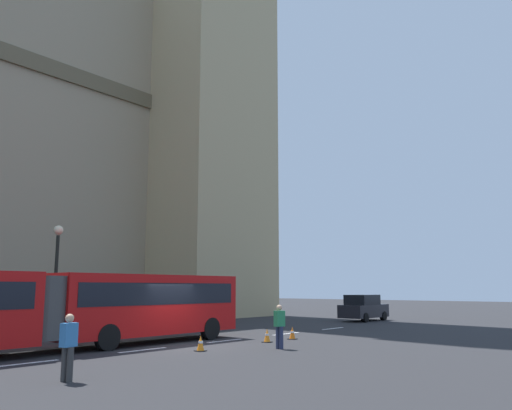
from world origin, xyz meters
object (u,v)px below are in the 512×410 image
Objects in this scene: traffic_cone_east at (292,333)px; traffic_cone_west at (201,343)px; street_lamp at (56,273)px; pedestrian_by_kerb at (279,325)px; pedestrian_near_cones at (68,345)px; traffic_cone_middle at (267,336)px; articulated_bus at (38,305)px; sedan_lead at (364,308)px.

traffic_cone_west is at bearing -179.88° from traffic_cone_east.
street_lamp is 11.14m from pedestrian_by_kerb.
street_lamp reaches higher than pedestrian_near_cones.
pedestrian_by_kerb is at bearing 0.96° from pedestrian_near_cones.
pedestrian_by_kerb is (9.15, 0.15, 0.00)m from pedestrian_near_cones.
pedestrian_by_kerb is at bearing -130.55° from traffic_cone_middle.
traffic_cone_middle is 10.30m from street_lamp.
traffic_cone_east is 0.34× the size of pedestrian_by_kerb.
pedestrian_near_cones reaches higher than traffic_cone_east.
articulated_bus is 11.08× the size of pedestrian_by_kerb.
articulated_bus is 9.45m from traffic_cone_middle.
articulated_bus reaches higher than sedan_lead.
street_lamp is (-7.15, 8.42, 2.77)m from traffic_cone_east.
pedestrian_by_kerb reaches higher than traffic_cone_east.
pedestrian_near_cones is at bearing -179.04° from pedestrian_by_kerb.
traffic_cone_west is 1.00× the size of traffic_cone_middle.
traffic_cone_middle is at bearing 0.95° from traffic_cone_west.
articulated_bus reaches higher than traffic_cone_east.
pedestrian_near_cones reaches higher than traffic_cone_west.
sedan_lead is at bearing -11.85° from street_lamp.
articulated_bus is 11.12m from traffic_cone_east.
traffic_cone_west is 7.01m from pedestrian_near_cones.
sedan_lead reaches higher than pedestrian_near_cones.
articulated_bus is 24.60m from sedan_lead.
traffic_cone_middle is 1.81m from traffic_cone_east.
pedestrian_by_kerb reaches higher than traffic_cone_middle.
traffic_cone_west is at bearing -41.80° from articulated_bus.
traffic_cone_east is 11.39m from street_lamp.
sedan_lead is (24.58, 0.01, -0.83)m from articulated_bus.
pedestrian_by_kerb is (3.70, -10.29, -2.14)m from street_lamp.
traffic_cone_east is at bearing -1.77° from traffic_cone_middle.
traffic_cone_middle is 2.61m from pedestrian_by_kerb.
sedan_lead is 7.59× the size of traffic_cone_west.
sedan_lead is at bearing 13.53° from traffic_cone_middle.
traffic_cone_west is at bearing 143.08° from pedestrian_by_kerb.
traffic_cone_east is 12.78m from pedestrian_near_cones.
street_lamp is at bearing 168.15° from sedan_lead.
sedan_lead reaches higher than traffic_cone_middle.
traffic_cone_east is (1.81, -0.06, 0.00)m from traffic_cone_middle.
street_lamp reaches higher than traffic_cone_west.
pedestrian_by_kerb reaches higher than traffic_cone_west.
articulated_bus is 32.28× the size of traffic_cone_middle.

